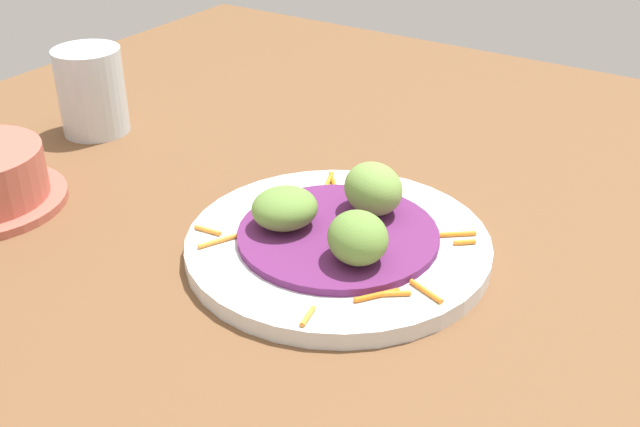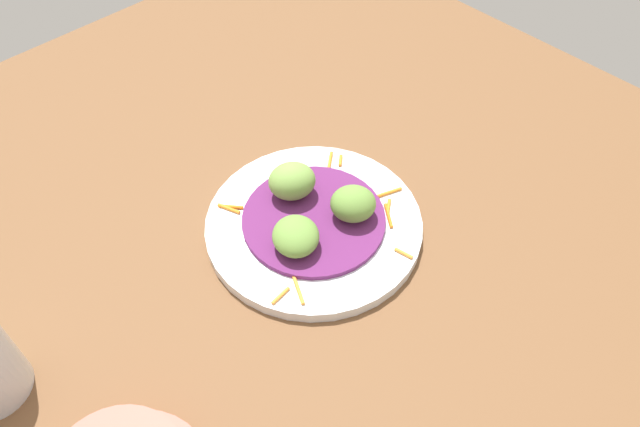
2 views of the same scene
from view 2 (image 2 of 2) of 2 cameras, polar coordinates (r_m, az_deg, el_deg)
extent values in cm
cube|color=brown|center=(71.27, -3.09, -2.48)|extent=(110.00, 110.00, 2.00)
cylinder|color=silver|center=(70.33, -0.58, -1.09)|extent=(25.00, 25.00, 1.45)
cylinder|color=#60235B|center=(69.52, -0.59, -0.54)|extent=(16.47, 16.47, 0.66)
cylinder|color=orange|center=(71.68, -8.35, 0.63)|extent=(2.44, 2.16, 0.40)
cylinder|color=orange|center=(63.68, -3.73, -7.70)|extent=(0.65, 2.51, 0.40)
cylinder|color=orange|center=(76.23, 1.94, 4.99)|extent=(1.47, 1.63, 0.40)
cylinder|color=orange|center=(72.91, 6.52, 1.98)|extent=(1.52, 3.18, 0.40)
cylinder|color=orange|center=(71.45, 6.46, 0.70)|extent=(1.52, 1.89, 0.40)
cylinder|color=orange|center=(63.97, -2.04, -7.19)|extent=(3.43, 1.97, 0.40)
cylinder|color=orange|center=(71.52, -8.55, 0.45)|extent=(2.83, 1.42, 0.40)
cylinder|color=orange|center=(70.47, 6.44, -0.21)|extent=(3.07, 2.42, 0.40)
cylinder|color=orange|center=(67.30, 7.86, -3.72)|extent=(2.20, 0.84, 0.40)
cylinder|color=orange|center=(76.14, 0.94, 4.95)|extent=(2.23, 2.67, 0.40)
ellipsoid|color=olive|center=(68.10, 3.13, 0.93)|extent=(6.89, 6.91, 3.94)
ellipsoid|color=#759E47|center=(70.16, -2.65, 3.06)|extent=(6.83, 7.11, 4.33)
ellipsoid|color=olive|center=(65.52, -2.30, -2.14)|extent=(7.34, 7.21, 3.26)
camera|label=1|loc=(0.63, 55.73, 9.08)|focal=43.83mm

